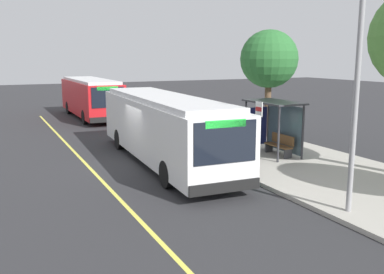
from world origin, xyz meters
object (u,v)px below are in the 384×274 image
transit_bus_second (91,97)px  pedestrian_commuter (212,131)px  transit_bus_main (164,126)px  waiting_bench (280,145)px  route_sign_post (259,127)px

transit_bus_second → pedestrian_commuter: 15.23m
transit_bus_main → pedestrian_commuter: (-0.62, 2.74, -0.50)m
waiting_bench → pedestrian_commuter: size_ratio=0.95×
transit_bus_second → pedestrian_commuter: (15.02, 2.49, -0.50)m
transit_bus_main → waiting_bench: size_ratio=7.46×
transit_bus_main → route_sign_post: 4.44m
transit_bus_second → waiting_bench: 17.88m
route_sign_post → transit_bus_main: bearing=-146.5°
waiting_bench → route_sign_post: route_sign_post is taller
transit_bus_second → waiting_bench: transit_bus_second is taller
transit_bus_main → waiting_bench: bearing=73.1°
waiting_bench → pedestrian_commuter: (-2.16, -2.35, 0.48)m
transit_bus_second → route_sign_post: bearing=6.5°
transit_bus_main → pedestrian_commuter: size_ratio=7.06×
pedestrian_commuter → transit_bus_main: bearing=-77.3°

